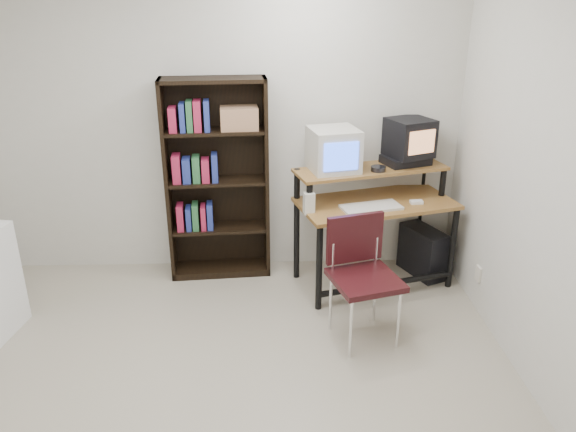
{
  "coord_description": "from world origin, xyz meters",
  "views": [
    {
      "loc": [
        0.38,
        -2.63,
        2.35
      ],
      "look_at": [
        0.52,
        1.1,
        0.82
      ],
      "focal_mm": 35.0,
      "sensor_mm": 36.0,
      "label": 1
    }
  ],
  "objects_px": {
    "crt_tv": "(410,138)",
    "bookshelf": "(217,177)",
    "crt_monitor": "(333,150)",
    "school_chair": "(361,266)",
    "computer_desk": "(374,205)",
    "pc_tower": "(422,251)"
  },
  "relations": [
    {
      "from": "crt_tv",
      "to": "bookshelf",
      "type": "distance_m",
      "value": 1.63
    },
    {
      "from": "crt_monitor",
      "to": "school_chair",
      "type": "xyz_separation_m",
      "value": [
        0.12,
        -0.84,
        -0.6
      ]
    },
    {
      "from": "crt_tv",
      "to": "bookshelf",
      "type": "relative_size",
      "value": 0.25
    },
    {
      "from": "crt_monitor",
      "to": "crt_tv",
      "type": "height_order",
      "value": "crt_tv"
    },
    {
      "from": "crt_monitor",
      "to": "crt_tv",
      "type": "xyz_separation_m",
      "value": [
        0.64,
        0.15,
        0.06
      ]
    },
    {
      "from": "computer_desk",
      "to": "bookshelf",
      "type": "relative_size",
      "value": 0.81
    },
    {
      "from": "crt_monitor",
      "to": "pc_tower",
      "type": "distance_m",
      "value": 1.24
    },
    {
      "from": "computer_desk",
      "to": "crt_monitor",
      "type": "distance_m",
      "value": 0.57
    },
    {
      "from": "crt_tv",
      "to": "bookshelf",
      "type": "height_order",
      "value": "bookshelf"
    },
    {
      "from": "crt_tv",
      "to": "bookshelf",
      "type": "xyz_separation_m",
      "value": [
        -1.59,
        0.03,
        -0.33
      ]
    },
    {
      "from": "crt_tv",
      "to": "computer_desk",
      "type": "bearing_deg",
      "value": -168.87
    },
    {
      "from": "school_chair",
      "to": "bookshelf",
      "type": "relative_size",
      "value": 0.52
    },
    {
      "from": "computer_desk",
      "to": "school_chair",
      "type": "relative_size",
      "value": 1.55
    },
    {
      "from": "pc_tower",
      "to": "school_chair",
      "type": "xyz_separation_m",
      "value": [
        -0.7,
        -0.9,
        0.34
      ]
    },
    {
      "from": "crt_monitor",
      "to": "crt_tv",
      "type": "relative_size",
      "value": 1.03
    },
    {
      "from": "crt_monitor",
      "to": "school_chair",
      "type": "bearing_deg",
      "value": -94.37
    },
    {
      "from": "pc_tower",
      "to": "bookshelf",
      "type": "bearing_deg",
      "value": 152.33
    },
    {
      "from": "computer_desk",
      "to": "crt_tv",
      "type": "height_order",
      "value": "crt_tv"
    },
    {
      "from": "computer_desk",
      "to": "school_chair",
      "type": "distance_m",
      "value": 0.83
    },
    {
      "from": "crt_monitor",
      "to": "pc_tower",
      "type": "xyz_separation_m",
      "value": [
        0.82,
        0.06,
        -0.93
      ]
    },
    {
      "from": "computer_desk",
      "to": "crt_tv",
      "type": "relative_size",
      "value": 3.22
    },
    {
      "from": "school_chair",
      "to": "bookshelf",
      "type": "xyz_separation_m",
      "value": [
        -1.07,
        1.02,
        0.33
      ]
    }
  ]
}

